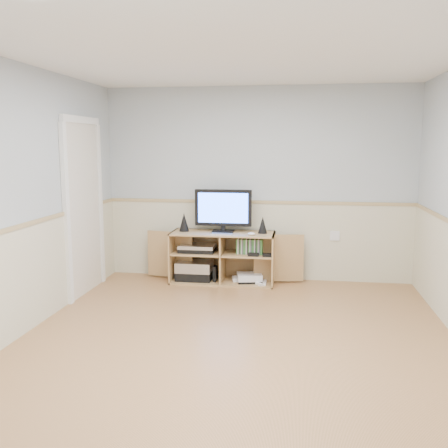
{
  "coord_description": "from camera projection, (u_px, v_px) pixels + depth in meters",
  "views": [
    {
      "loc": [
        0.54,
        -4.22,
        1.75
      ],
      "look_at": [
        -0.29,
        1.2,
        0.88
      ],
      "focal_mm": 40.0,
      "sensor_mm": 36.0,
      "label": 1
    }
  ],
  "objects": [
    {
      "name": "mouse",
      "position": [
        251.0,
        234.0,
        6.17
      ],
      "size": [
        0.1,
        0.08,
        0.04
      ],
      "primitive_type": "ellipsoid",
      "rotation": [
        0.0,
        0.0,
        -0.15
      ],
      "color": "white",
      "rests_on": "media_cabinet"
    },
    {
      "name": "game_consoles",
      "position": [
        249.0,
        278.0,
        6.39
      ],
      "size": [
        0.46,
        0.32,
        0.11
      ],
      "color": "white",
      "rests_on": "media_cabinet"
    },
    {
      "name": "av_components",
      "position": [
        196.0,
        264.0,
        6.48
      ],
      "size": [
        0.53,
        0.34,
        0.47
      ],
      "color": "black",
      "rests_on": "media_cabinet"
    },
    {
      "name": "room",
      "position": [
        231.0,
        206.0,
        4.41
      ],
      "size": [
        4.04,
        4.54,
        2.54
      ],
      "color": "tan",
      "rests_on": "ground"
    },
    {
      "name": "speaker_left",
      "position": [
        184.0,
        222.0,
        6.44
      ],
      "size": [
        0.13,
        0.13,
        0.24
      ],
      "primitive_type": "cone",
      "color": "black",
      "rests_on": "media_cabinet"
    },
    {
      "name": "game_cases",
      "position": [
        250.0,
        246.0,
        6.32
      ],
      "size": [
        0.33,
        0.14,
        0.19
      ],
      "primitive_type": "cube",
      "color": "#3F8C3F",
      "rests_on": "media_cabinet"
    },
    {
      "name": "wall_outlet",
      "position": [
        335.0,
        236.0,
        6.41
      ],
      "size": [
        0.12,
        0.03,
        0.12
      ],
      "primitive_type": "cube",
      "color": "white",
      "rests_on": "wall_back"
    },
    {
      "name": "monitor",
      "position": [
        223.0,
        209.0,
        6.36
      ],
      "size": [
        0.73,
        0.18,
        0.55
      ],
      "color": "black",
      "rests_on": "media_cabinet"
    },
    {
      "name": "keyboard",
      "position": [
        222.0,
        234.0,
        6.22
      ],
      "size": [
        0.28,
        0.14,
        0.01
      ],
      "primitive_type": "cube",
      "rotation": [
        0.0,
        0.0,
        -0.12
      ],
      "color": "white",
      "rests_on": "media_cabinet"
    },
    {
      "name": "speaker_right",
      "position": [
        263.0,
        225.0,
        6.29
      ],
      "size": [
        0.12,
        0.12,
        0.21
      ],
      "primitive_type": "cone",
      "color": "black",
      "rests_on": "media_cabinet"
    },
    {
      "name": "media_cabinet",
      "position": [
        223.0,
        256.0,
        6.47
      ],
      "size": [
        2.06,
        0.5,
        0.65
      ],
      "color": "tan",
      "rests_on": "floor"
    }
  ]
}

